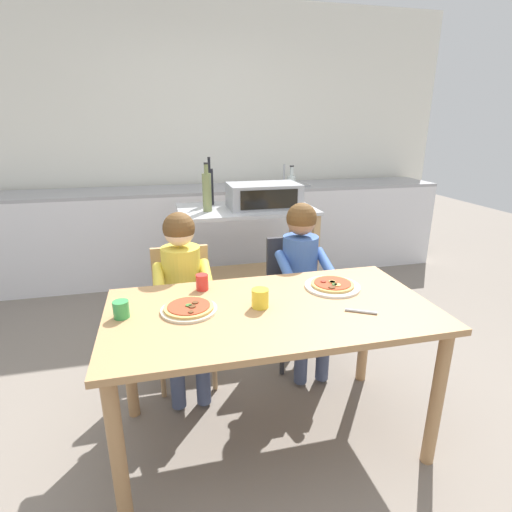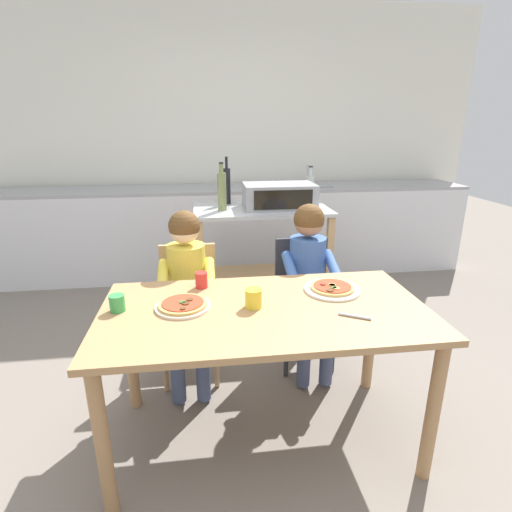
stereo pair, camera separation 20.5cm
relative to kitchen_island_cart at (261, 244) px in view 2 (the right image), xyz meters
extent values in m
plane|color=slate|center=(-0.19, -0.31, -0.60)|extent=(11.18, 11.18, 0.00)
cube|color=white|center=(-0.19, 1.43, 0.75)|extent=(5.46, 0.12, 2.70)
cube|color=silver|center=(-0.19, 1.02, -0.16)|extent=(4.91, 0.60, 0.88)
cube|color=#9E9EA3|center=(-0.19, 1.02, 0.29)|extent=(4.91, 0.60, 0.03)
cube|color=gray|center=(0.67, 1.02, 0.30)|extent=(0.40, 0.33, 0.02)
cylinder|color=#B7BABF|center=(0.67, 1.14, 0.40)|extent=(0.02, 0.02, 0.20)
cube|color=#B7BABF|center=(0.00, 0.00, 0.28)|extent=(1.05, 0.62, 0.02)
cube|color=tan|center=(0.00, 0.00, -0.29)|extent=(0.97, 0.57, 0.02)
cube|color=tan|center=(-0.49, -0.27, -0.17)|extent=(0.05, 0.05, 0.87)
cube|color=tan|center=(0.49, -0.27, -0.17)|extent=(0.05, 0.05, 0.87)
cube|color=tan|center=(-0.49, 0.27, -0.17)|extent=(0.05, 0.05, 0.87)
cube|color=tan|center=(0.49, 0.27, -0.17)|extent=(0.05, 0.05, 0.87)
cube|color=#999BA0|center=(0.14, -0.02, 0.39)|extent=(0.55, 0.34, 0.19)
cube|color=black|center=(0.14, -0.20, 0.39)|extent=(0.44, 0.01, 0.14)
cylinder|color=black|center=(0.33, -0.20, 0.33)|extent=(0.02, 0.01, 0.02)
cylinder|color=black|center=(-0.25, 0.19, 0.44)|extent=(0.06, 0.06, 0.29)
cylinder|color=black|center=(-0.25, 0.19, 0.62)|extent=(0.02, 0.02, 0.08)
cylinder|color=black|center=(-0.25, 0.19, 0.67)|extent=(0.02, 0.02, 0.01)
cylinder|color=#ADB7B2|center=(0.46, 0.26, 0.40)|extent=(0.07, 0.07, 0.20)
cylinder|color=#ADB7B2|center=(0.46, 0.26, 0.53)|extent=(0.03, 0.03, 0.08)
cylinder|color=black|center=(0.46, 0.26, 0.58)|extent=(0.03, 0.03, 0.01)
cylinder|color=olive|center=(-0.31, -0.06, 0.44)|extent=(0.07, 0.07, 0.28)
cylinder|color=olive|center=(-0.31, -0.06, 0.61)|extent=(0.03, 0.03, 0.07)
cylinder|color=black|center=(-0.31, -0.06, 0.65)|extent=(0.03, 0.03, 0.01)
cube|color=#AD7F51|center=(-0.19, -1.43, 0.11)|extent=(1.49, 0.78, 0.03)
cylinder|color=#AD7F51|center=(-0.87, -1.76, -0.25)|extent=(0.06, 0.06, 0.70)
cylinder|color=#AD7F51|center=(0.49, -1.76, -0.25)|extent=(0.06, 0.06, 0.70)
cylinder|color=#AD7F51|center=(-0.87, -1.10, -0.25)|extent=(0.06, 0.06, 0.70)
cylinder|color=#AD7F51|center=(0.49, -1.10, -0.25)|extent=(0.06, 0.06, 0.70)
cube|color=tan|center=(-0.56, -0.84, -0.16)|extent=(0.36, 0.36, 0.04)
cube|color=tan|center=(-0.56, -0.68, 0.03)|extent=(0.34, 0.03, 0.38)
cylinder|color=tan|center=(-0.41, -0.99, -0.38)|extent=(0.03, 0.03, 0.42)
cylinder|color=tan|center=(-0.71, -0.99, -0.38)|extent=(0.03, 0.03, 0.42)
cylinder|color=tan|center=(-0.41, -0.69, -0.38)|extent=(0.03, 0.03, 0.42)
cylinder|color=tan|center=(-0.71, -0.69, -0.38)|extent=(0.03, 0.03, 0.42)
cube|color=#333338|center=(0.17, -0.79, -0.16)|extent=(0.36, 0.36, 0.04)
cube|color=#333338|center=(0.17, -0.63, 0.03)|extent=(0.34, 0.03, 0.38)
cylinder|color=#333338|center=(0.32, -0.94, -0.38)|extent=(0.03, 0.03, 0.42)
cylinder|color=#333338|center=(0.02, -0.94, -0.38)|extent=(0.03, 0.03, 0.42)
cylinder|color=#333338|center=(0.32, -0.64, -0.38)|extent=(0.03, 0.03, 0.42)
cylinder|color=#333338|center=(0.02, -0.64, -0.38)|extent=(0.03, 0.03, 0.42)
cube|color=#424C6B|center=(-0.49, -0.98, -0.12)|extent=(0.10, 0.30, 0.10)
cylinder|color=#424C6B|center=(-0.49, -1.11, -0.36)|extent=(0.08, 0.08, 0.44)
cube|color=#424C6B|center=(-0.63, -0.98, -0.12)|extent=(0.10, 0.30, 0.10)
cylinder|color=#424C6B|center=(-0.63, -1.11, -0.36)|extent=(0.08, 0.08, 0.44)
cylinder|color=yellow|center=(-0.43, -0.94, 0.11)|extent=(0.06, 0.26, 0.15)
cylinder|color=yellow|center=(-0.69, -0.94, 0.11)|extent=(0.06, 0.26, 0.15)
cylinder|color=yellow|center=(-0.56, -0.84, 0.07)|extent=(0.22, 0.22, 0.38)
sphere|color=beige|center=(-0.56, -0.84, 0.36)|extent=(0.17, 0.17, 0.17)
sphere|color=brown|center=(-0.56, -0.84, 0.37)|extent=(0.18, 0.18, 0.18)
cube|color=#424C6B|center=(0.24, -0.93, -0.12)|extent=(0.10, 0.30, 0.10)
cylinder|color=#424C6B|center=(0.24, -1.06, -0.36)|extent=(0.08, 0.08, 0.44)
cube|color=#424C6B|center=(0.10, -0.93, -0.12)|extent=(0.10, 0.30, 0.10)
cylinder|color=#424C6B|center=(0.10, -1.06, -0.36)|extent=(0.08, 0.08, 0.44)
cylinder|color=#3D60A8|center=(0.30, -0.89, 0.11)|extent=(0.06, 0.26, 0.15)
cylinder|color=#3D60A8|center=(0.04, -0.89, 0.11)|extent=(0.06, 0.26, 0.15)
cylinder|color=#3D60A8|center=(0.17, -0.79, 0.07)|extent=(0.22, 0.22, 0.39)
sphere|color=#A37556|center=(0.17, -0.79, 0.36)|extent=(0.18, 0.18, 0.18)
sphere|color=brown|center=(0.17, -0.79, 0.38)|extent=(0.19, 0.19, 0.19)
cylinder|color=beige|center=(-0.56, -1.38, 0.13)|extent=(0.25, 0.25, 0.01)
cylinder|color=tan|center=(-0.56, -1.38, 0.14)|extent=(0.22, 0.22, 0.01)
cylinder|color=#B23D23|center=(-0.56, -1.38, 0.15)|extent=(0.19, 0.19, 0.00)
cylinder|color=#386628|center=(-0.56, -1.38, 0.16)|extent=(0.03, 0.03, 0.01)
cylinder|color=#563319|center=(-0.55, -1.40, 0.16)|extent=(0.03, 0.03, 0.01)
cylinder|color=#563319|center=(-0.56, -1.45, 0.16)|extent=(0.02, 0.02, 0.01)
cylinder|color=#563319|center=(-0.53, -1.36, 0.16)|extent=(0.03, 0.03, 0.01)
cylinder|color=white|center=(0.17, -1.28, 0.13)|extent=(0.28, 0.28, 0.01)
cylinder|color=tan|center=(0.17, -1.28, 0.14)|extent=(0.22, 0.22, 0.01)
cylinder|color=#B23D23|center=(0.17, -1.28, 0.15)|extent=(0.19, 0.19, 0.00)
cylinder|color=#563319|center=(0.14, -1.34, 0.16)|extent=(0.04, 0.04, 0.01)
cylinder|color=#DBC666|center=(0.17, -1.27, 0.16)|extent=(0.04, 0.04, 0.01)
cylinder|color=#DBC666|center=(0.18, -1.32, 0.16)|extent=(0.03, 0.03, 0.01)
cylinder|color=maroon|center=(0.13, -1.26, 0.16)|extent=(0.03, 0.03, 0.01)
cylinder|color=#386628|center=(0.17, -1.31, 0.16)|extent=(0.03, 0.03, 0.01)
cylinder|color=#386628|center=(0.17, -1.28, 0.16)|extent=(0.03, 0.03, 0.01)
cylinder|color=yellow|center=(-0.24, -1.41, 0.17)|extent=(0.08, 0.08, 0.09)
cylinder|color=red|center=(-0.48, -1.15, 0.17)|extent=(0.06, 0.06, 0.08)
cylinder|color=green|center=(-0.85, -1.37, 0.16)|extent=(0.07, 0.07, 0.08)
cylinder|color=#B7BABF|center=(0.18, -1.57, 0.13)|extent=(0.13, 0.08, 0.01)
camera|label=1|loc=(-0.65, -3.02, 0.93)|focal=28.02mm
camera|label=2|loc=(-0.45, -3.06, 0.93)|focal=28.02mm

